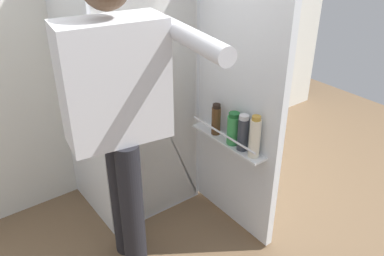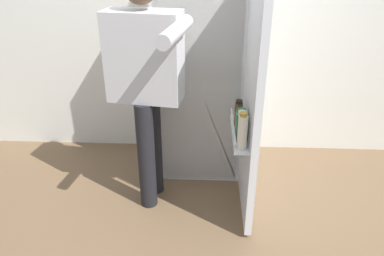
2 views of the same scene
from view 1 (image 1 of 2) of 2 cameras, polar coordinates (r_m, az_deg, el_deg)
The scene contains 3 objects.
ground_plane at distance 2.53m, azimuth -1.58°, elevation -14.95°, with size 5.44×5.44×0.00m, color brown.
refrigerator at distance 2.45m, azimuth -7.94°, elevation 5.95°, with size 0.69×1.21×1.63m.
person at distance 1.87m, azimuth -10.35°, elevation 3.13°, with size 0.55×0.81×1.59m.
Camera 1 is at (-1.05, -1.51, 1.75)m, focal length 37.50 mm.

